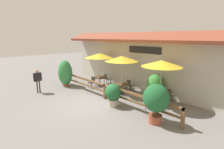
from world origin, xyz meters
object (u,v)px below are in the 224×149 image
Objects in this scene: patio_umbrella_near at (99,56)px; patio_umbrella_far at (162,64)px; chair_far_streetside at (152,101)px; pedestrian at (38,78)px; potted_plant_broad_leaf at (155,86)px; chair_near_streetside at (92,82)px; potted_plant_entrance_palm at (156,100)px; chair_middle_streetside at (112,89)px; dining_table_far at (160,95)px; chair_near_wallside at (107,78)px; potted_plant_small_flowering at (65,73)px; patio_umbrella_middle at (122,59)px; potted_plant_corner_fern at (113,94)px; dining_table_middle at (121,85)px; chair_middle_wallside at (130,85)px; chair_far_wallside at (168,94)px; dining_table_near at (100,79)px.

patio_umbrella_near is 1.00× the size of patio_umbrella_far.
pedestrian is (-7.12, -3.45, 0.61)m from chair_far_streetside.
chair_near_streetside is at bearing -161.09° from potted_plant_broad_leaf.
patio_umbrella_near is 1.43× the size of potted_plant_entrance_palm.
dining_table_far is (3.06, 0.92, 0.11)m from chair_middle_streetside.
chair_near_wallside is 5.39m from pedestrian.
chair_near_streetside is 0.54× the size of potted_plant_broad_leaf.
potted_plant_entrance_palm reaches higher than dining_table_far.
potted_plant_small_flowering is 1.34× the size of potted_plant_broad_leaf.
chair_middle_streetside is 4.32m from potted_plant_entrance_palm.
potted_plant_corner_fern is (1.26, -2.00, -1.71)m from patio_umbrella_middle.
chair_middle_wallside is at bearing 87.41° from dining_table_middle.
chair_middle_streetside is (-0.07, -0.84, -0.11)m from dining_table_middle.
patio_umbrella_middle is at bearing 23.71° from potted_plant_small_flowering.
potted_plant_broad_leaf reaches higher than chair_middle_wallside.
patio_umbrella_far is (2.99, 0.08, 0.00)m from patio_umbrella_middle.
chair_middle_streetside is 0.40× the size of potted_plant_small_flowering.
dining_table_middle is at bearing 8.50° from chair_near_streetside.
potted_plant_small_flowering is at bearing 8.06° from chair_far_wallside.
dining_table_near is 5.88m from patio_umbrella_far.
chair_far_wallside is 0.54× the size of potted_plant_broad_leaf.
chair_near_streetside is (0.05, -0.81, -0.11)m from dining_table_near.
patio_umbrella_middle reaches higher than potted_plant_small_flowering.
dining_table_middle is at bearing -3.26° from dining_table_near.
patio_umbrella_near is 1.71× the size of potted_plant_broad_leaf.
chair_middle_wallside is 3.37m from chair_far_streetside.
dining_table_near is at bearing 49.01° from potted_plant_small_flowering.
potted_plant_entrance_palm is at bearing -0.30° from potted_plant_small_flowering.
dining_table_middle is at bearing 133.42° from pedestrian.
chair_middle_streetside reaches higher than dining_table_middle.
patio_umbrella_far reaches higher than potted_plant_entrance_palm.
dining_table_middle is 2.37m from potted_plant_corner_fern.
potted_plant_corner_fern is at bearing -25.52° from chair_near_streetside.
potted_plant_broad_leaf is at bearing 136.72° from patio_umbrella_far.
patio_umbrella_middle is 1.43× the size of potted_plant_entrance_palm.
chair_middle_wallside is 0.54× the size of potted_plant_broad_leaf.
pedestrian is at bearing -109.44° from patio_umbrella_near.
chair_near_wallside and chair_far_wallside have the same top height.
chair_middle_wallside is at bearing -173.96° from chair_near_wallside.
chair_near_streetside is 0.32× the size of patio_umbrella_far.
chair_near_streetside is 1.00× the size of chair_middle_streetside.
potted_plant_entrance_palm is (4.01, -2.81, 0.66)m from chair_middle_wallside.
patio_umbrella_middle is 2.99m from patio_umbrella_far.
chair_middle_streetside is at bearing 94.59° from chair_middle_wallside.
patio_umbrella_near is 3.34m from chair_middle_streetside.
potted_plant_small_flowering is at bearing -130.99° from dining_table_near.
chair_near_streetside reaches higher than dining_table_far.
chair_middle_wallside is 3.10m from potted_plant_corner_fern.
pedestrian is at bearing -120.16° from chair_near_streetside.
chair_middle_streetside is 3.20m from dining_table_far.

